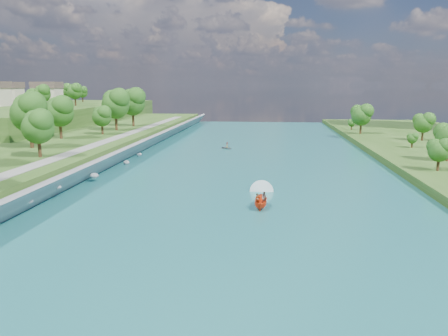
# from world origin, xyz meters

# --- Properties ---
(ground) EXTENTS (260.00, 260.00, 0.00)m
(ground) POSITION_xyz_m (0.00, 0.00, 0.00)
(ground) COLOR #2D5119
(ground) RESTS_ON ground
(river_water) EXTENTS (55.00, 240.00, 0.10)m
(river_water) POSITION_xyz_m (0.00, 20.00, 0.05)
(river_water) COLOR #1A6066
(river_water) RESTS_ON ground
(ridge_west) EXTENTS (60.00, 120.00, 9.00)m
(ridge_west) POSITION_xyz_m (-82.50, 95.00, 4.50)
(ridge_west) COLOR #2D5119
(ridge_west) RESTS_ON ground
(riprap_bank) EXTENTS (3.57, 236.00, 4.05)m
(riprap_bank) POSITION_xyz_m (-25.85, 19.46, 1.80)
(riprap_bank) COLOR slate
(riprap_bank) RESTS_ON ground
(riverside_path) EXTENTS (3.00, 200.00, 0.10)m
(riverside_path) POSITION_xyz_m (-32.50, 20.00, 3.55)
(riverside_path) COLOR gray
(riverside_path) RESTS_ON berm_west
(ridge_houses) EXTENTS (29.50, 29.50, 8.40)m
(ridge_houses) POSITION_xyz_m (-88.67, 100.00, 13.31)
(ridge_houses) COLOR beige
(ridge_houses) RESTS_ON ridge_west
(trees_ridge) EXTENTS (21.85, 63.66, 9.27)m
(trees_ridge) POSITION_xyz_m (-71.61, 99.89, 13.28)
(trees_ridge) COLOR #275316
(trees_ridge) RESTS_ON ridge_west
(motorboat) EXTENTS (3.60, 18.94, 2.05)m
(motorboat) POSITION_xyz_m (3.21, 2.01, 0.81)
(motorboat) COLOR red
(motorboat) RESTS_ON river_water
(raft) EXTENTS (3.91, 3.81, 1.68)m
(raft) POSITION_xyz_m (-6.35, 54.58, 0.49)
(raft) COLOR gray
(raft) RESTS_ON river_water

